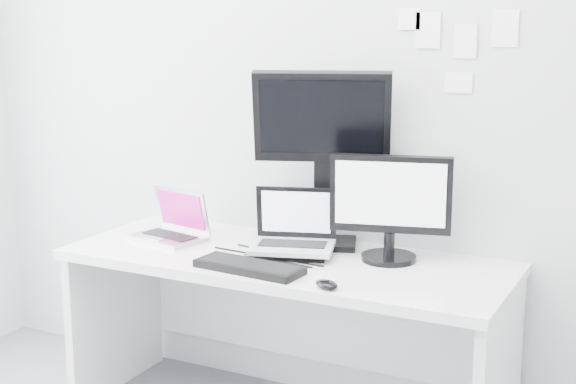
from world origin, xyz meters
name	(u,v)px	position (x,y,z in m)	size (l,w,h in m)	color
back_wall	(323,94)	(0.00, 1.60, 1.35)	(3.60, 3.60, 0.00)	#B8BABD
desk	(286,342)	(0.00, 1.25, 0.36)	(1.80, 0.70, 0.73)	white
macbook	(167,214)	(-0.57, 1.24, 0.84)	(0.30, 0.23, 0.23)	#B0B0B5
speaker	(284,222)	(-0.12, 1.48, 0.81)	(0.08, 0.08, 0.16)	black
dell_laptop	(292,223)	(0.02, 1.27, 0.87)	(0.33, 0.26, 0.27)	silver
rear_monitor	(322,157)	(0.06, 1.46, 1.11)	(0.55, 0.20, 0.75)	black
samsung_monitor	(390,207)	(0.39, 1.39, 0.95)	(0.47, 0.22, 0.44)	black
keyboard	(249,267)	(-0.04, 1.02, 0.74)	(0.42, 0.15, 0.03)	black
mouse	(327,284)	(0.31, 0.95, 0.75)	(0.10, 0.06, 0.03)	black
wall_note_0	(428,30)	(0.45, 1.59, 1.62)	(0.10, 0.00, 0.14)	white
wall_note_1	(465,41)	(0.60, 1.59, 1.58)	(0.09, 0.00, 0.13)	white
wall_note_2	(505,28)	(0.75, 1.59, 1.63)	(0.10, 0.00, 0.14)	white
wall_note_3	(458,83)	(0.58, 1.59, 1.42)	(0.11, 0.00, 0.08)	white
wall_note_4	(409,19)	(0.37, 1.59, 1.66)	(0.09, 0.00, 0.08)	white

